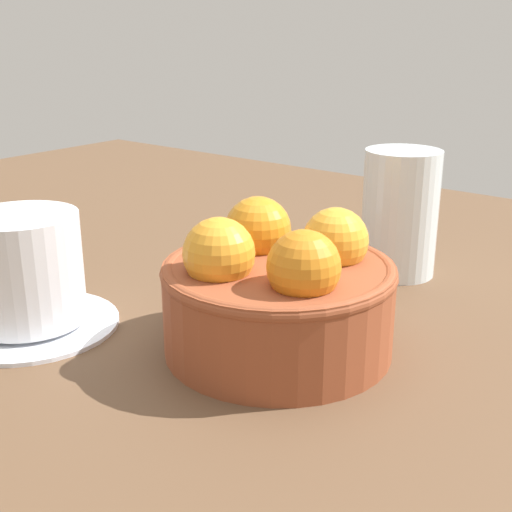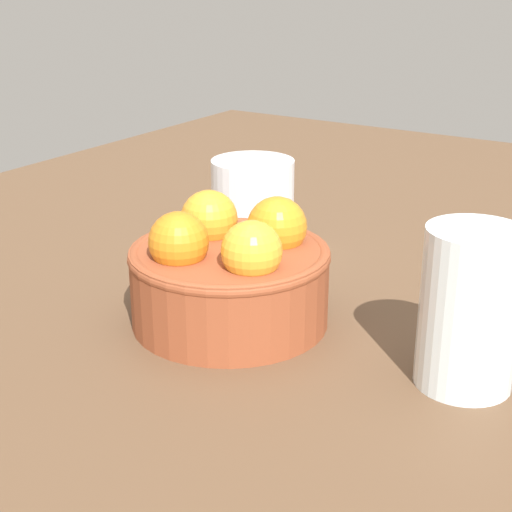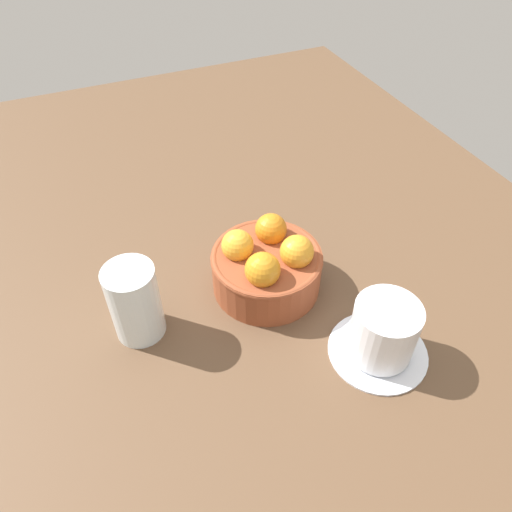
{
  "view_description": "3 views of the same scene",
  "coord_description": "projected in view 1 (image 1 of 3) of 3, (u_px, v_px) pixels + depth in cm",
  "views": [
    {
      "loc": [
        23.71,
        -32.36,
        20.22
      ],
      "look_at": [
        -0.73,
        -1.36,
        6.62
      ],
      "focal_mm": 47.75,
      "sensor_mm": 36.0,
      "label": 1
    },
    {
      "loc": [
        43.45,
        30.08,
        25.62
      ],
      "look_at": [
        -1.68,
        1.24,
        5.0
      ],
      "focal_mm": 54.2,
      "sensor_mm": 36.0,
      "label": 2
    },
    {
      "loc": [
        -41.57,
        19.42,
        50.16
      ],
      "look_at": [
        1.99,
        0.69,
        4.16
      ],
      "focal_mm": 34.18,
      "sensor_mm": 36.0,
      "label": 3
    }
  ],
  "objects": [
    {
      "name": "terracotta_bowl",
      "position": [
        278.0,
        292.0,
        0.43
      ],
      "size": [
        14.9,
        14.9,
        9.28
      ],
      "color": "brown",
      "rests_on": "ground_plane"
    },
    {
      "name": "water_glass",
      "position": [
        400.0,
        213.0,
        0.56
      ],
      "size": [
        6.25,
        6.25,
        10.5
      ],
      "primitive_type": "cylinder",
      "color": "silver",
      "rests_on": "ground_plane"
    },
    {
      "name": "ground_plane",
      "position": [
        277.0,
        378.0,
        0.45
      ],
      "size": [
        145.62,
        99.0,
        4.4
      ],
      "primitive_type": "cube",
      "color": "brown"
    },
    {
      "name": "coffee_cup",
      "position": [
        26.0,
        277.0,
        0.46
      ],
      "size": [
        12.14,
        12.14,
        8.15
      ],
      "color": "silver",
      "rests_on": "ground_plane"
    }
  ]
}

